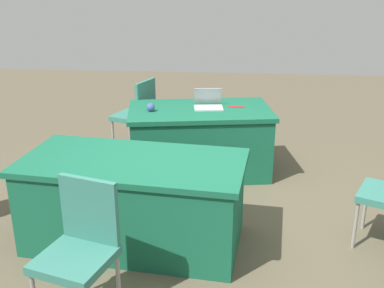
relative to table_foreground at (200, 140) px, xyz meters
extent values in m
plane|color=brown|center=(-0.08, 1.52, -0.38)|extent=(14.40, 14.40, 0.00)
cube|color=#196647|center=(0.00, 0.00, 0.35)|extent=(1.72, 1.15, 0.05)
cube|color=#196647|center=(0.00, 0.00, -0.03)|extent=(1.65, 1.11, 0.71)
cube|color=#196647|center=(0.44, 1.56, 0.35)|extent=(1.93, 1.10, 0.05)
cube|color=#196647|center=(0.44, 1.56, -0.03)|extent=(1.85, 1.06, 0.71)
cylinder|color=#9E9993|center=(-1.42, 1.50, -0.17)|extent=(0.03, 0.03, 0.43)
cylinder|color=#9E9993|center=(-1.58, 1.16, -0.17)|extent=(0.03, 0.03, 0.43)
cylinder|color=#9E9993|center=(0.37, 2.46, -0.15)|extent=(0.03, 0.03, 0.46)
cylinder|color=#9E9993|center=(0.73, 2.35, -0.15)|extent=(0.03, 0.03, 0.46)
cube|color=#387F70|center=(0.60, 2.59, 0.11)|extent=(0.55, 0.55, 0.06)
cube|color=#387F70|center=(0.54, 2.40, 0.37)|extent=(0.41, 0.16, 0.45)
cylinder|color=#9E9993|center=(1.14, -0.46, -0.16)|extent=(0.03, 0.03, 0.44)
cylinder|color=#9E9993|center=(1.01, -0.82, -0.16)|extent=(0.03, 0.03, 0.44)
cylinder|color=#9E9993|center=(0.79, -0.33, -0.16)|extent=(0.03, 0.03, 0.44)
cylinder|color=#9E9993|center=(0.65, -0.68, -0.16)|extent=(0.03, 0.03, 0.44)
cube|color=#387F70|center=(0.90, -0.57, 0.09)|extent=(0.57, 0.57, 0.06)
cube|color=#387F70|center=(0.71, -0.50, 0.35)|extent=(0.19, 0.40, 0.45)
cube|color=silver|center=(-0.10, -0.02, 0.39)|extent=(0.35, 0.26, 0.02)
cube|color=#B7B7BC|center=(-0.08, -0.16, 0.49)|extent=(0.32, 0.12, 0.19)
sphere|color=#3F5999|center=(0.53, 0.15, 0.42)|extent=(0.09, 0.09, 0.09)
cube|color=red|center=(-0.41, -0.10, 0.38)|extent=(0.18, 0.05, 0.01)
camera|label=1|loc=(-0.36, 5.02, 1.82)|focal=43.58mm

